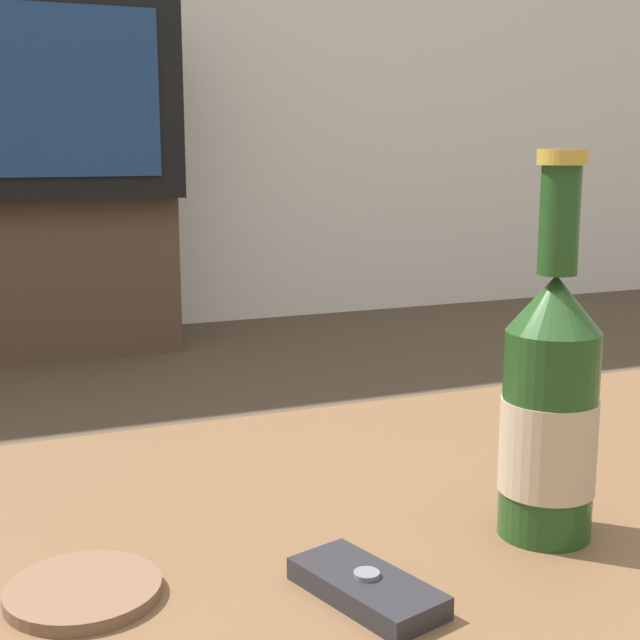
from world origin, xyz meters
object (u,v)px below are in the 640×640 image
Objects in this scene: television at (28,96)px; beer_bottle at (550,407)px; cell_phone at (367,587)px; tv_stand at (38,274)px.

television reaches higher than beer_bottle.
beer_bottle is 2.44× the size of cell_phone.
television is at bearing 92.36° from beer_bottle.
cell_phone is at bearing -90.92° from television.
beer_bottle is (0.11, -2.65, -0.33)m from television.
tv_stand is 3.35× the size of beer_bottle.
tv_stand is 2.69m from cell_phone.
tv_stand is at bearing 92.36° from beer_bottle.
television is 3.42× the size of beer_bottle.
beer_bottle reaches higher than cell_phone.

